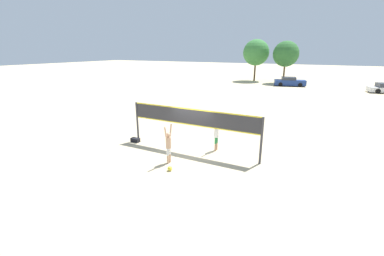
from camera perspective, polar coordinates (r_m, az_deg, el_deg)
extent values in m
plane|color=#C6B28C|center=(15.14, 0.00, -4.99)|extent=(200.00, 200.00, 0.00)
cylinder|color=#38383D|center=(16.85, -12.04, 1.42)|extent=(0.12, 0.12, 2.50)
cylinder|color=#38383D|center=(13.45, 15.16, -2.80)|extent=(0.12, 0.12, 2.50)
cube|color=#2D2D33|center=(14.51, 0.00, 2.43)|extent=(7.80, 0.02, 0.97)
cube|color=yellow|center=(14.40, 0.00, 4.18)|extent=(7.80, 0.03, 0.06)
cube|color=yellow|center=(14.63, 0.00, 0.71)|extent=(7.80, 0.03, 0.06)
cylinder|color=tan|center=(13.44, -5.38, -6.96)|extent=(0.11, 0.11, 0.46)
cylinder|color=white|center=(13.28, -5.43, -5.31)|extent=(0.12, 0.12, 0.38)
cylinder|color=tan|center=(13.59, -4.92, -6.66)|extent=(0.11, 0.11, 0.46)
cylinder|color=white|center=(13.43, -4.97, -5.03)|extent=(0.12, 0.12, 0.38)
cylinder|color=tan|center=(13.18, -5.25, -3.22)|extent=(0.28, 0.28, 0.59)
sphere|color=tan|center=(13.04, -5.30, -1.52)|extent=(0.23, 0.23, 0.23)
cylinder|color=tan|center=(12.80, -5.90, -1.07)|extent=(0.08, 0.22, 0.66)
cylinder|color=tan|center=(13.18, -4.76, -0.50)|extent=(0.08, 0.22, 0.66)
cylinder|color=tan|center=(15.23, 5.51, -4.03)|extent=(0.11, 0.11, 0.45)
cylinder|color=#267F3F|center=(15.09, 5.55, -2.58)|extent=(0.12, 0.12, 0.37)
cylinder|color=tan|center=(15.06, 5.22, -4.28)|extent=(0.11, 0.11, 0.45)
cylinder|color=#267F3F|center=(14.91, 5.26, -2.81)|extent=(0.12, 0.12, 0.37)
cylinder|color=white|center=(14.85, 5.46, -0.98)|extent=(0.28, 0.28, 0.58)
sphere|color=tan|center=(14.73, 5.50, 0.50)|extent=(0.22, 0.22, 0.22)
cylinder|color=tan|center=(14.89, 5.86, 1.38)|extent=(0.08, 0.21, 0.65)
cylinder|color=tan|center=(14.47, 5.16, 0.93)|extent=(0.08, 0.21, 0.65)
sphere|color=yellow|center=(12.72, -4.95, -8.97)|extent=(0.23, 0.23, 0.23)
cube|color=black|center=(16.85, -12.48, -2.61)|extent=(0.55, 0.32, 0.26)
cylinder|color=black|center=(44.50, 35.18, 7.05)|extent=(0.67, 0.37, 0.64)
cylinder|color=black|center=(42.93, 35.97, 6.65)|extent=(0.67, 0.37, 0.64)
cube|color=navy|center=(45.17, 20.89, 9.42)|extent=(5.09, 2.93, 0.84)
cube|color=#2D333D|center=(45.07, 20.68, 10.27)|extent=(2.50, 2.15, 0.46)
cylinder|color=black|center=(46.25, 22.58, 9.11)|extent=(0.67, 0.37, 0.64)
cylinder|color=black|center=(44.56, 22.90, 8.81)|extent=(0.67, 0.37, 0.64)
cylinder|color=black|center=(45.89, 18.88, 9.44)|extent=(0.67, 0.37, 0.64)
cylinder|color=black|center=(44.18, 19.06, 9.16)|extent=(0.67, 0.37, 0.64)
cylinder|color=brown|center=(48.60, 19.77, 11.60)|extent=(0.30, 0.30, 3.78)
sphere|color=#2D662D|center=(48.46, 20.14, 15.21)|extent=(4.33, 4.33, 4.33)
cylinder|color=#4C3823|center=(50.77, 13.78, 12.33)|extent=(0.31, 0.31, 3.86)
sphere|color=#387A38|center=(50.63, 14.05, 15.97)|extent=(4.71, 4.71, 4.71)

